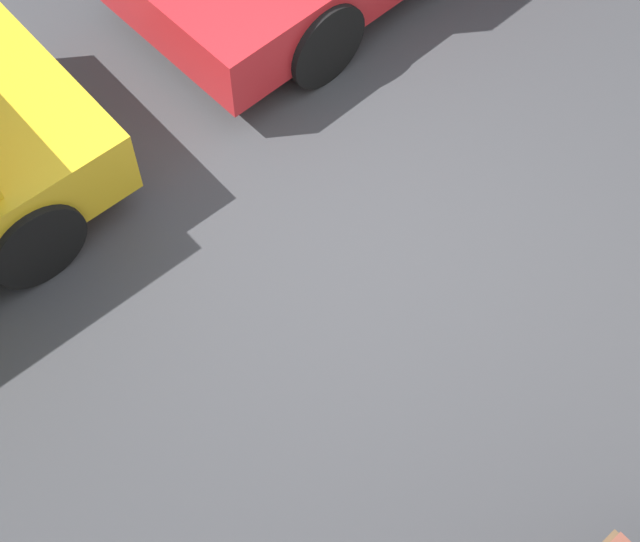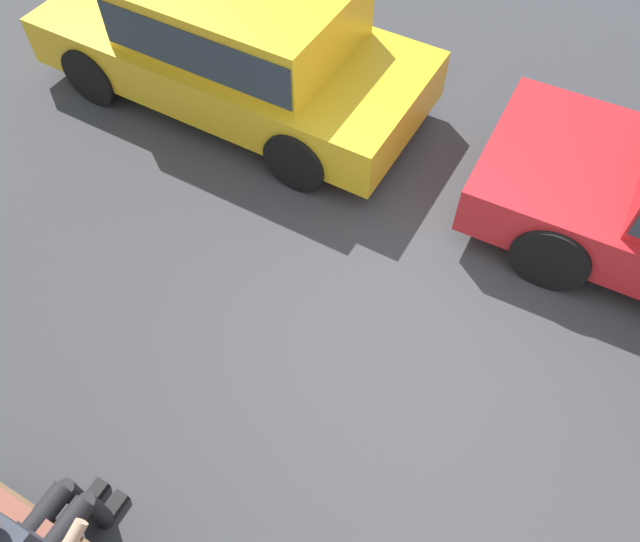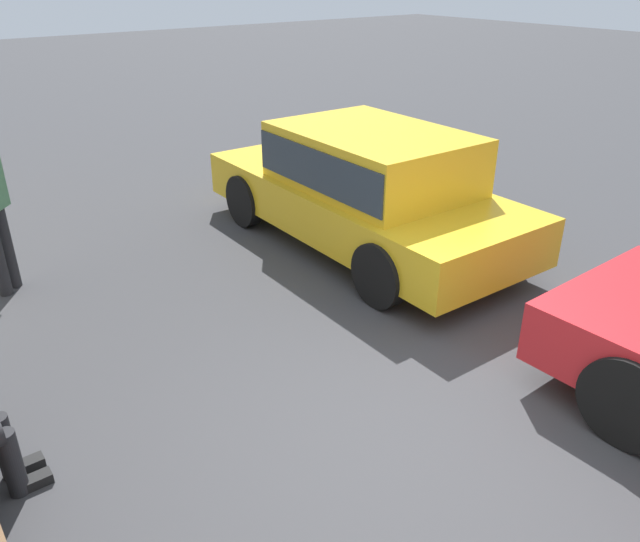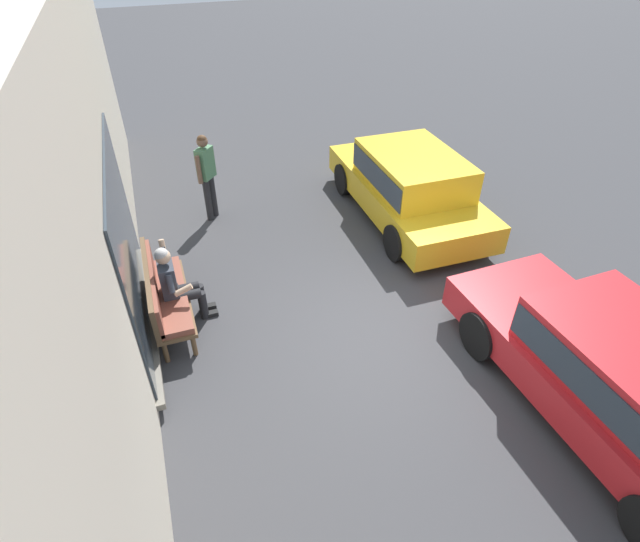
{
  "view_description": "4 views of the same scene",
  "coord_description": "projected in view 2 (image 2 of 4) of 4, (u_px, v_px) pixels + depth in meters",
  "views": [
    {
      "loc": [
        2.59,
        2.6,
        5.55
      ],
      "look_at": [
        0.7,
        0.47,
        0.79
      ],
      "focal_mm": 55.0,
      "sensor_mm": 36.0,
      "label": 1
    },
    {
      "loc": [
        -0.59,
        2.6,
        4.61
      ],
      "look_at": [
        0.61,
        0.43,
        1.12
      ],
      "focal_mm": 35.0,
      "sensor_mm": 36.0,
      "label": 2
    },
    {
      "loc": [
        -2.23,
        2.6,
        3.03
      ],
      "look_at": [
        1.05,
        0.12,
        1.0
      ],
      "focal_mm": 35.0,
      "sensor_mm": 36.0,
      "label": 3
    },
    {
      "loc": [
        -4.73,
        2.6,
        5.22
      ],
      "look_at": [
        0.41,
        0.78,
        1.11
      ],
      "focal_mm": 28.0,
      "sensor_mm": 36.0,
      "label": 4
    }
  ],
  "objects": [
    {
      "name": "ground_plane",
      "position": [
        409.0,
        340.0,
        5.24
      ],
      "size": [
        60.0,
        60.0,
        0.0
      ],
      "primitive_type": "plane",
      "color": "#38383A"
    },
    {
      "name": "person_on_phone",
      "position": [
        27.0,
        533.0,
        3.7
      ],
      "size": [
        0.73,
        0.74,
        1.32
      ],
      "color": "black",
      "rests_on": "ground_plane"
    },
    {
      "name": "parked_car_mid",
      "position": [
        236.0,
        37.0,
        6.42
      ],
      "size": [
        4.22,
        1.91,
        1.4
      ],
      "color": "gold",
      "rests_on": "ground_plane"
    }
  ]
}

